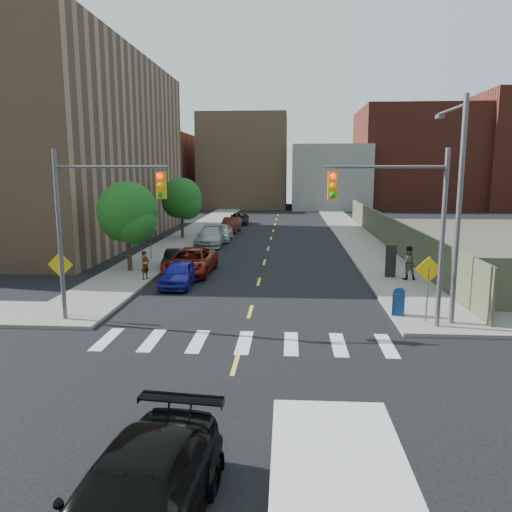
# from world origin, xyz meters

# --- Properties ---
(ground) EXTENTS (160.00, 160.00, 0.00)m
(ground) POSITION_xyz_m (0.00, 0.00, 0.00)
(ground) COLOR black
(ground) RESTS_ON ground
(sidewalk_nw) EXTENTS (3.50, 73.00, 0.15)m
(sidewalk_nw) POSITION_xyz_m (-7.75, 41.50, 0.07)
(sidewalk_nw) COLOR gray
(sidewalk_nw) RESTS_ON ground
(sidewalk_ne) EXTENTS (3.50, 73.00, 0.15)m
(sidewalk_ne) POSITION_xyz_m (7.75, 41.50, 0.07)
(sidewalk_ne) COLOR gray
(sidewalk_ne) RESTS_ON ground
(fence_north) EXTENTS (0.12, 44.00, 2.50)m
(fence_north) POSITION_xyz_m (9.60, 28.00, 1.25)
(fence_north) COLOR #585A3F
(fence_north) RESTS_ON ground
(building_nw) EXTENTS (22.00, 30.00, 16.00)m
(building_nw) POSITION_xyz_m (-22.00, 30.00, 8.00)
(building_nw) COLOR #8C6B4C
(building_nw) RESTS_ON ground
(bg_bldg_west) EXTENTS (14.00, 18.00, 12.00)m
(bg_bldg_west) POSITION_xyz_m (-22.00, 70.00, 6.00)
(bg_bldg_west) COLOR #592319
(bg_bldg_west) RESTS_ON ground
(bg_bldg_midwest) EXTENTS (14.00, 16.00, 15.00)m
(bg_bldg_midwest) POSITION_xyz_m (-6.00, 72.00, 7.50)
(bg_bldg_midwest) COLOR #8C6B4C
(bg_bldg_midwest) RESTS_ON ground
(bg_bldg_center) EXTENTS (12.00, 16.00, 10.00)m
(bg_bldg_center) POSITION_xyz_m (8.00, 70.00, 5.00)
(bg_bldg_center) COLOR gray
(bg_bldg_center) RESTS_ON ground
(bg_bldg_east) EXTENTS (18.00, 18.00, 16.00)m
(bg_bldg_east) POSITION_xyz_m (22.00, 72.00, 8.00)
(bg_bldg_east) COLOR #592319
(bg_bldg_east) RESTS_ON ground
(signal_nw) EXTENTS (4.59, 0.30, 7.00)m
(signal_nw) POSITION_xyz_m (-5.98, 6.00, 4.53)
(signal_nw) COLOR #59595E
(signal_nw) RESTS_ON ground
(signal_ne) EXTENTS (4.59, 0.30, 7.00)m
(signal_ne) POSITION_xyz_m (5.98, 6.00, 4.53)
(signal_ne) COLOR #59595E
(signal_ne) RESTS_ON ground
(streetlight_ne) EXTENTS (0.25, 3.70, 9.00)m
(streetlight_ne) POSITION_xyz_m (8.20, 6.90, 5.22)
(streetlight_ne) COLOR #59595E
(streetlight_ne) RESTS_ON ground
(warn_sign_nw) EXTENTS (1.06, 0.06, 2.83)m
(warn_sign_nw) POSITION_xyz_m (-7.80, 6.50, 1.99)
(warn_sign_nw) COLOR #59595E
(warn_sign_nw) RESTS_ON ground
(warn_sign_ne) EXTENTS (1.06, 0.06, 2.83)m
(warn_sign_ne) POSITION_xyz_m (7.20, 6.50, 1.99)
(warn_sign_ne) COLOR #59595E
(warn_sign_ne) RESTS_ON ground
(warn_sign_midwest) EXTENTS (1.06, 0.06, 2.83)m
(warn_sign_midwest) POSITION_xyz_m (-7.80, 20.00, 1.99)
(warn_sign_midwest) COLOR #59595E
(warn_sign_midwest) RESTS_ON ground
(tree_west_near) EXTENTS (3.66, 3.64, 5.52)m
(tree_west_near) POSITION_xyz_m (-8.00, 16.05, 3.48)
(tree_west_near) COLOR #332114
(tree_west_near) RESTS_ON ground
(tree_west_far) EXTENTS (3.66, 3.64, 5.52)m
(tree_west_far) POSITION_xyz_m (-8.00, 31.05, 3.48)
(tree_west_far) COLOR #332114
(tree_west_far) RESTS_ON ground
(parked_car_blue) EXTENTS (1.71, 4.08, 1.38)m
(parked_car_blue) POSITION_xyz_m (-4.20, 12.69, 0.69)
(parked_car_blue) COLOR #1C1C9C
(parked_car_blue) RESTS_ON ground
(parked_car_black) EXTENTS (1.61, 3.84, 1.23)m
(parked_car_black) POSITION_xyz_m (-5.44, 17.23, 0.62)
(parked_car_black) COLOR black
(parked_car_black) RESTS_ON ground
(parked_car_red) EXTENTS (2.72, 5.62, 1.54)m
(parked_car_red) POSITION_xyz_m (-4.20, 15.75, 0.77)
(parked_car_red) COLOR maroon
(parked_car_red) RESTS_ON ground
(parked_car_silver) EXTENTS (2.26, 5.43, 1.57)m
(parked_car_silver) POSITION_xyz_m (-4.78, 27.09, 0.78)
(parked_car_silver) COLOR #9C9FA4
(parked_car_silver) RESTS_ON ground
(parked_car_white) EXTENTS (1.77, 4.39, 1.50)m
(parked_car_white) POSITION_xyz_m (-4.32, 29.94, 0.75)
(parked_car_white) COLOR silver
(parked_car_white) RESTS_ON ground
(parked_car_maroon) EXTENTS (1.81, 4.52, 1.46)m
(parked_car_maroon) POSITION_xyz_m (-4.20, 36.31, 0.73)
(parked_car_maroon) COLOR #44150D
(parked_car_maroon) RESTS_ON ground
(parked_car_grey) EXTENTS (2.31, 4.74, 1.30)m
(parked_car_grey) POSITION_xyz_m (-4.20, 43.73, 0.65)
(parked_car_grey) COLOR black
(parked_car_grey) RESTS_ON ground
(black_sedan) EXTENTS (2.71, 5.52, 1.55)m
(black_sedan) POSITION_xyz_m (-0.80, -6.00, 0.77)
(black_sedan) COLOR black
(black_sedan) RESTS_ON ground
(mailbox) EXTENTS (0.58, 0.50, 1.20)m
(mailbox) POSITION_xyz_m (6.30, 7.42, 0.73)
(mailbox) COLOR navy
(mailbox) RESTS_ON sidewalk_ne
(payphone) EXTENTS (0.66, 0.60, 1.85)m
(payphone) POSITION_xyz_m (7.48, 15.21, 1.07)
(payphone) COLOR black
(payphone) RESTS_ON sidewalk_ne
(pedestrian_west) EXTENTS (0.58, 0.68, 1.58)m
(pedestrian_west) POSITION_xyz_m (-6.35, 13.64, 0.94)
(pedestrian_west) COLOR gray
(pedestrian_west) RESTS_ON sidewalk_nw
(pedestrian_east) EXTENTS (0.95, 0.76, 1.87)m
(pedestrian_east) POSITION_xyz_m (8.27, 14.52, 1.09)
(pedestrian_east) COLOR gray
(pedestrian_east) RESTS_ON sidewalk_ne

